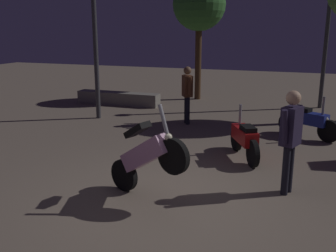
{
  "coord_description": "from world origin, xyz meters",
  "views": [
    {
      "loc": [
        1.98,
        -5.47,
        2.74
      ],
      "look_at": [
        -0.3,
        0.93,
        1.0
      ],
      "focal_mm": 41.35,
      "sensor_mm": 36.0,
      "label": 1
    }
  ],
  "objects_px": {
    "motorcycle_red_parked_right": "(244,138)",
    "streetlamp_near": "(330,3)",
    "motorcycle_pink_foreground": "(147,156)",
    "person_rider_beside": "(291,133)",
    "motorcycle_blue_parked_left": "(308,121)",
    "person_bystander_far": "(187,90)"
  },
  "relations": [
    {
      "from": "motorcycle_pink_foreground",
      "to": "person_rider_beside",
      "type": "height_order",
      "value": "person_rider_beside"
    },
    {
      "from": "streetlamp_near",
      "to": "person_bystander_far",
      "type": "bearing_deg",
      "value": -134.58
    },
    {
      "from": "motorcycle_blue_parked_left",
      "to": "motorcycle_red_parked_right",
      "type": "height_order",
      "value": "same"
    },
    {
      "from": "motorcycle_blue_parked_left",
      "to": "motorcycle_red_parked_right",
      "type": "relative_size",
      "value": 0.99
    },
    {
      "from": "person_bystander_far",
      "to": "motorcycle_blue_parked_left",
      "type": "bearing_deg",
      "value": 141.13
    },
    {
      "from": "person_rider_beside",
      "to": "streetlamp_near",
      "type": "bearing_deg",
      "value": -73.42
    },
    {
      "from": "person_rider_beside",
      "to": "person_bystander_far",
      "type": "relative_size",
      "value": 1.06
    },
    {
      "from": "motorcycle_pink_foreground",
      "to": "motorcycle_blue_parked_left",
      "type": "relative_size",
      "value": 1.09
    },
    {
      "from": "streetlamp_near",
      "to": "motorcycle_blue_parked_left",
      "type": "bearing_deg",
      "value": -95.39
    },
    {
      "from": "motorcycle_blue_parked_left",
      "to": "person_bystander_far",
      "type": "height_order",
      "value": "person_bystander_far"
    },
    {
      "from": "motorcycle_pink_foreground",
      "to": "motorcycle_red_parked_right",
      "type": "height_order",
      "value": "motorcycle_pink_foreground"
    },
    {
      "from": "motorcycle_pink_foreground",
      "to": "streetlamp_near",
      "type": "bearing_deg",
      "value": 93.56
    },
    {
      "from": "motorcycle_blue_parked_left",
      "to": "person_bystander_far",
      "type": "distance_m",
      "value": 3.4
    },
    {
      "from": "motorcycle_red_parked_right",
      "to": "streetlamp_near",
      "type": "distance_m",
      "value": 7.22
    },
    {
      "from": "person_rider_beside",
      "to": "person_bystander_far",
      "type": "bearing_deg",
      "value": -32.1
    },
    {
      "from": "motorcycle_pink_foreground",
      "to": "motorcycle_red_parked_right",
      "type": "distance_m",
      "value": 2.87
    },
    {
      "from": "motorcycle_red_parked_right",
      "to": "motorcycle_pink_foreground",
      "type": "bearing_deg",
      "value": 128.63
    },
    {
      "from": "motorcycle_red_parked_right",
      "to": "streetlamp_near",
      "type": "xyz_separation_m",
      "value": [
        1.67,
        6.31,
        3.08
      ]
    },
    {
      "from": "motorcycle_pink_foreground",
      "to": "motorcycle_blue_parked_left",
      "type": "height_order",
      "value": "motorcycle_pink_foreground"
    },
    {
      "from": "motorcycle_red_parked_right",
      "to": "person_bystander_far",
      "type": "distance_m",
      "value": 3.31
    },
    {
      "from": "person_rider_beside",
      "to": "motorcycle_pink_foreground",
      "type": "bearing_deg",
      "value": 47.23
    },
    {
      "from": "motorcycle_blue_parked_left",
      "to": "streetlamp_near",
      "type": "height_order",
      "value": "streetlamp_near"
    }
  ]
}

